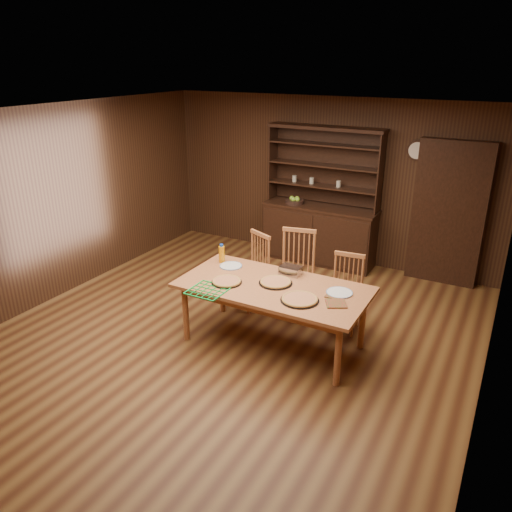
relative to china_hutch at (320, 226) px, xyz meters
The scene contains 20 objects.
floor 2.82m from the china_hutch, 89.99° to the right, with size 6.00×6.00×0.00m, color brown.
room_shell 2.92m from the china_hutch, 89.99° to the right, with size 6.00×6.00×6.00m.
china_hutch is the anchor object (origin of this frame).
doorway 1.96m from the china_hutch, ahead, with size 1.00×0.18×2.10m, color black.
wall_clock 1.89m from the china_hutch, ahead, with size 0.30×0.05×0.30m.
dining_table 2.70m from the china_hutch, 79.54° to the right, with size 2.14×1.07×0.75m.
chair_left 1.88m from the china_hutch, 95.29° to the right, with size 0.54×0.53×1.01m.
chair_center 1.82m from the china_hutch, 77.60° to the right, with size 0.54×0.53×1.12m.
chair_right 2.18m from the china_hutch, 59.75° to the right, with size 0.43×0.41×0.96m.
pizza_left 2.84m from the china_hutch, 90.26° to the right, with size 0.35×0.35×0.04m.
pizza_right 3.00m from the china_hutch, 72.41° to the right, with size 0.41×0.41×0.04m.
pizza_center 2.64m from the china_hutch, 79.31° to the right, with size 0.38×0.38×0.04m.
cooling_rack 3.12m from the china_hutch, 91.54° to the right, with size 0.38×0.38×0.02m, color green, non-canonical shape.
plate_left 2.43m from the china_hutch, 95.08° to the right, with size 0.28×0.28×0.02m.
plate_right 2.77m from the china_hutch, 63.96° to the right, with size 0.29×0.29×0.02m.
foil_dish 2.34m from the china_hutch, 76.86° to the right, with size 0.25×0.18×0.10m, color silver.
juice_bottle 2.38m from the china_hutch, 99.51° to the right, with size 0.07×0.07×0.24m.
pot_holder_a 3.03m from the china_hutch, 65.17° to the right, with size 0.21×0.21×0.02m, color #B51423.
pot_holder_b 2.84m from the china_hutch, 65.11° to the right, with size 0.18×0.18×0.01m, color #B51423.
fruit_bowl 0.58m from the china_hutch, behind, with size 0.30×0.30×0.12m.
Camera 1 is at (2.75, -4.47, 3.15)m, focal length 35.00 mm.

